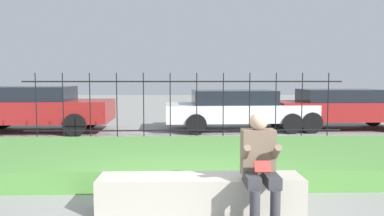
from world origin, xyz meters
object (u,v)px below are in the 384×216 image
at_px(car_parked_left, 34,107).
at_px(car_parked_center, 237,108).
at_px(stone_bench, 201,196).
at_px(car_parked_right, 344,107).
at_px(person_seated_reader, 260,163).

xyz_separation_m(car_parked_left, car_parked_center, (6.16, 0.24, -0.07)).
distance_m(stone_bench, car_parked_left, 8.31).
bearing_deg(car_parked_left, stone_bench, -56.86).
xyz_separation_m(stone_bench, car_parked_right, (4.88, 7.18, 0.50)).
height_order(stone_bench, person_seated_reader, person_seated_reader).
bearing_deg(stone_bench, person_seated_reader, -23.88).
distance_m(car_parked_right, car_parked_left, 9.56).
bearing_deg(car_parked_center, car_parked_right, -0.82).
relative_size(car_parked_left, car_parked_center, 0.98).
height_order(person_seated_reader, car_parked_right, car_parked_right).
distance_m(person_seated_reader, car_parked_center, 7.43).
bearing_deg(person_seated_reader, car_parked_center, 83.58).
bearing_deg(person_seated_reader, car_parked_left, 126.76).
distance_m(stone_bench, car_parked_center, 7.26).
distance_m(stone_bench, car_parked_right, 8.70).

